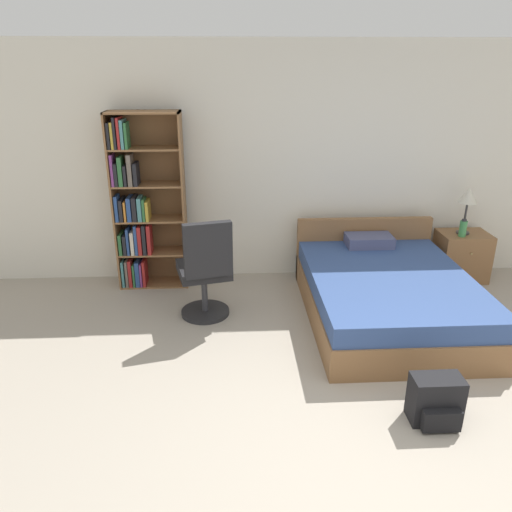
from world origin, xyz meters
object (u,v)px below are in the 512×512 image
Objects in this scene: bed at (386,293)px; water_bottle at (463,228)px; office_chair at (205,272)px; backpack_black at (436,401)px; nightstand at (461,256)px; bookshelf at (141,207)px; table_lamp at (468,198)px.

bed is 1.35m from water_bottle.
water_bottle is (1.05, 0.75, 0.40)m from bed.
bed is 1.97× the size of office_chair.
nightstand is at bearing 62.71° from backpack_black.
nightstand reaches higher than backpack_black.
nightstand is (3.61, -0.04, -0.63)m from bookshelf.
bed is at bearing -19.82° from bookshelf.
office_chair reaches higher than nightstand.
water_bottle is at bearing 14.13° from office_chair.
backpack_black is (-1.24, -2.41, -0.11)m from nightstand.
office_chair is at bearing 136.07° from backpack_black.
bed is 1.78m from office_chair.
table_lamp is (3.58, -0.05, 0.06)m from bookshelf.
bookshelf is at bearing 134.04° from backpack_black.
bed is 3.92× the size of table_lamp.
bookshelf is 1.19m from office_chair.
backpack_black is at bearing -116.73° from table_lamp.
bookshelf is 3.62× the size of table_lamp.
office_chair is (0.71, -0.85, -0.41)m from bookshelf.
backpack_black is (-1.16, -2.30, -0.48)m from water_bottle.
water_bottle is at bearing -2.37° from bookshelf.
backpack_black is (1.66, -1.60, -0.33)m from office_chair.
bookshelf is at bearing 179.17° from table_lamp.
water_bottle is at bearing -129.68° from nightstand.
office_chair is 2.32m from backpack_black.
office_chair is at bearing -164.36° from nightstand.
backpack_black is at bearing -93.91° from bed.
bookshelf is at bearing 179.31° from nightstand.
bed is 5.86× the size of backpack_black.
bookshelf is at bearing 160.18° from bed.
office_chair is 2.98× the size of backpack_black.
office_chair is 1.88× the size of nightstand.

